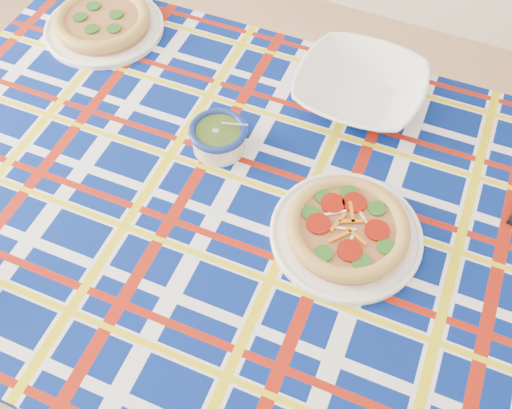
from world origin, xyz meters
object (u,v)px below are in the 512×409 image
at_px(pesto_bowl, 218,136).
at_px(serving_bowl, 359,89).
at_px(dining_table, 261,228).
at_px(main_focaccia_plate, 347,228).

xyz_separation_m(pesto_bowl, serving_bowl, (0.25, 0.28, -0.00)).
bearing_deg(dining_table, pesto_bowl, 142.24).
relative_size(main_focaccia_plate, serving_bowl, 1.06).
height_order(pesto_bowl, serving_bowl, pesto_bowl).
xyz_separation_m(dining_table, main_focaccia_plate, (0.20, 0.00, 0.12)).
distance_m(dining_table, pesto_bowl, 0.24).
relative_size(pesto_bowl, serving_bowl, 0.43).
distance_m(pesto_bowl, serving_bowl, 0.38).
bearing_deg(pesto_bowl, main_focaccia_plate, -17.66).
distance_m(main_focaccia_plate, pesto_bowl, 0.38).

